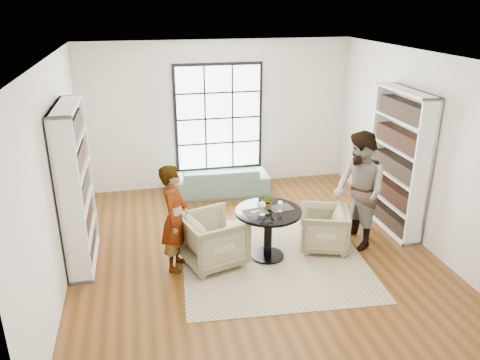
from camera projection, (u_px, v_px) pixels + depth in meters
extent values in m
plane|color=brown|center=(252.00, 251.00, 7.41)|extent=(6.00, 6.00, 0.00)
plane|color=silver|center=(218.00, 115.00, 9.59)|extent=(5.50, 0.00, 5.50)
plane|color=silver|center=(56.00, 176.00, 6.31)|extent=(0.00, 6.00, 6.00)
plane|color=silver|center=(422.00, 150.00, 7.41)|extent=(0.00, 6.00, 6.00)
plane|color=silver|center=(335.00, 270.00, 4.13)|extent=(5.50, 0.00, 5.50)
plane|color=white|center=(255.00, 57.00, 6.32)|extent=(6.00, 6.00, 0.00)
cube|color=black|center=(219.00, 118.00, 9.59)|extent=(1.82, 0.06, 2.22)
cube|color=white|center=(219.00, 118.00, 9.56)|extent=(1.70, 0.02, 2.10)
cube|color=tan|center=(273.00, 258.00, 7.20)|extent=(2.94, 2.94, 0.01)
cylinder|color=black|center=(267.00, 256.00, 7.24)|extent=(0.51, 0.51, 0.04)
cylinder|color=black|center=(268.00, 235.00, 7.10)|extent=(0.13, 0.13, 0.71)
cylinder|color=black|center=(268.00, 212.00, 6.96)|extent=(1.00, 1.00, 0.04)
imported|color=slate|center=(220.00, 180.00, 9.52)|extent=(1.98, 0.84, 0.57)
imported|color=#C3AD8B|center=(213.00, 240.00, 6.95)|extent=(1.07, 1.06, 0.79)
imported|color=tan|center=(323.00, 229.00, 7.39)|extent=(0.93, 0.92, 0.68)
imported|color=gray|center=(175.00, 218.00, 6.69)|extent=(0.56, 0.68, 1.61)
imported|color=gray|center=(359.00, 191.00, 7.28)|extent=(0.77, 0.96, 1.88)
cube|color=#272522|center=(256.00, 212.00, 6.89)|extent=(0.38, 0.32, 0.01)
cube|color=#272522|center=(281.00, 208.00, 7.03)|extent=(0.38, 0.32, 0.01)
cylinder|color=silver|center=(262.00, 215.00, 6.81)|extent=(0.08, 0.08, 0.01)
cylinder|color=silver|center=(262.00, 211.00, 6.79)|extent=(0.01, 0.01, 0.12)
sphere|color=maroon|center=(262.00, 205.00, 6.75)|extent=(0.09, 0.09, 0.09)
ellipsoid|color=white|center=(262.00, 205.00, 6.75)|extent=(0.10, 0.10, 0.11)
cylinder|color=silver|center=(280.00, 211.00, 6.92)|extent=(0.06, 0.06, 0.01)
cylinder|color=silver|center=(280.00, 208.00, 6.90)|extent=(0.01, 0.01, 0.10)
sphere|color=maroon|center=(280.00, 203.00, 6.87)|extent=(0.08, 0.08, 0.08)
ellipsoid|color=white|center=(280.00, 203.00, 6.87)|extent=(0.08, 0.08, 0.09)
imported|color=gray|center=(268.00, 202.00, 6.97)|extent=(0.25, 0.23, 0.23)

